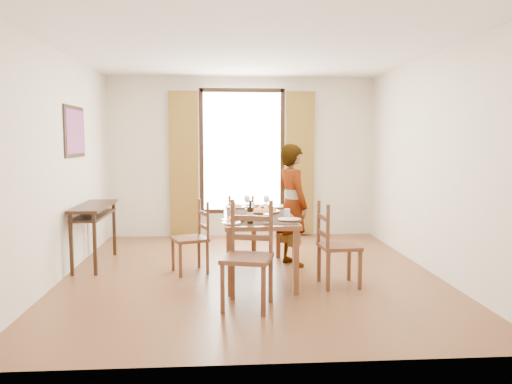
{
  "coord_description": "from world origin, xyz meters",
  "views": [
    {
      "loc": [
        -0.35,
        -6.01,
        1.65
      ],
      "look_at": [
        0.08,
        0.14,
        1.0
      ],
      "focal_mm": 35.0,
      "sensor_mm": 36.0,
      "label": 1
    }
  ],
  "objects": [
    {
      "name": "caprese_plate",
      "position": [
        -0.25,
        -0.75,
        0.78
      ],
      "size": [
        0.2,
        0.2,
        0.04
      ],
      "primitive_type": null,
      "color": "silver",
      "rests_on": "dining_table"
    },
    {
      "name": "plate_nw",
      "position": [
        -0.16,
        0.48,
        0.78
      ],
      "size": [
        0.27,
        0.27,
        0.05
      ],
      "primitive_type": null,
      "color": "silver",
      "rests_on": "dining_table"
    },
    {
      "name": "chair_west",
      "position": [
        -0.72,
        0.11,
        0.42
      ],
      "size": [
        0.51,
        0.51,
        0.9
      ],
      "rotation": [
        0.0,
        0.0,
        -1.22
      ],
      "color": "brown",
      "rests_on": "ground"
    },
    {
      "name": "man",
      "position": [
        0.57,
        0.41,
        0.8
      ],
      "size": [
        0.84,
        0.78,
        1.59
      ],
      "primitive_type": "imported",
      "rotation": [
        0.0,
        0.0,
        1.95
      ],
      "color": "gray",
      "rests_on": "ground"
    },
    {
      "name": "wine_bottle",
      "position": [
        -0.05,
        -0.74,
        0.88
      ],
      "size": [
        0.07,
        0.07,
        0.25
      ],
      "primitive_type": null,
      "color": "black",
      "rests_on": "dining_table"
    },
    {
      "name": "console_table",
      "position": [
        -2.03,
        0.6,
        0.68
      ],
      "size": [
        0.38,
        1.2,
        0.8
      ],
      "color": "black",
      "rests_on": "ground"
    },
    {
      "name": "plate_sw",
      "position": [
        -0.22,
        -0.57,
        0.78
      ],
      "size": [
        0.27,
        0.27,
        0.05
      ],
      "primitive_type": null,
      "color": "silver",
      "rests_on": "dining_table"
    },
    {
      "name": "wine_glass_c",
      "position": [
        -0.03,
        0.35,
        0.85
      ],
      "size": [
        0.08,
        0.08,
        0.18
      ],
      "primitive_type": null,
      "color": "white",
      "rests_on": "dining_table"
    },
    {
      "name": "tumbler_a",
      "position": [
        0.4,
        -0.36,
        0.81
      ],
      "size": [
        0.07,
        0.07,
        0.1
      ],
      "primitive_type": "cylinder",
      "color": "silver",
      "rests_on": "dining_table"
    },
    {
      "name": "wine_glass_b",
      "position": [
        0.22,
        0.31,
        0.85
      ],
      "size": [
        0.08,
        0.08,
        0.18
      ],
      "primitive_type": null,
      "color": "white",
      "rests_on": "dining_table"
    },
    {
      "name": "wine_glass_a",
      "position": [
        -0.0,
        -0.37,
        0.85
      ],
      "size": [
        0.08,
        0.08,
        0.18
      ],
      "primitive_type": null,
      "color": "white",
      "rests_on": "dining_table"
    },
    {
      "name": "chair_south",
      "position": [
        -0.09,
        -1.21,
        0.49
      ],
      "size": [
        0.57,
        0.57,
        1.04
      ],
      "rotation": [
        0.0,
        0.0,
        -0.27
      ],
      "color": "brown",
      "rests_on": "ground"
    },
    {
      "name": "tumbler_b",
      "position": [
        -0.21,
        0.24,
        0.81
      ],
      "size": [
        0.07,
        0.07,
        0.1
      ],
      "primitive_type": "cylinder",
      "color": "silver",
      "rests_on": "dining_table"
    },
    {
      "name": "ground",
      "position": [
        0.0,
        0.0,
        0.0
      ],
      "size": [
        5.0,
        5.0,
        0.0
      ],
      "primitive_type": "plane",
      "color": "#5A2B1C",
      "rests_on": "ground"
    },
    {
      "name": "tumbler_c",
      "position": [
        0.13,
        -0.74,
        0.81
      ],
      "size": [
        0.07,
        0.07,
        0.1
      ],
      "primitive_type": "cylinder",
      "color": "silver",
      "rests_on": "dining_table"
    },
    {
      "name": "pasta_platter",
      "position": [
        0.16,
        0.04,
        0.81
      ],
      "size": [
        0.4,
        0.4,
        0.1
      ],
      "primitive_type": null,
      "color": "#D1581A",
      "rests_on": "dining_table"
    },
    {
      "name": "chair_east",
      "position": [
        0.93,
        -0.57,
        0.44
      ],
      "size": [
        0.46,
        0.46,
        0.95
      ],
      "rotation": [
        0.0,
        0.0,
        1.65
      ],
      "color": "brown",
      "rests_on": "ground"
    },
    {
      "name": "chair_north",
      "position": [
        -0.06,
        1.06,
        0.4
      ],
      "size": [
        0.44,
        0.44,
        0.87
      ],
      "rotation": [
        0.0,
        0.0,
        2.98
      ],
      "color": "brown",
      "rests_on": "ground"
    },
    {
      "name": "dining_table",
      "position": [
        0.09,
        -0.03,
        0.69
      ],
      "size": [
        0.81,
        1.79,
        0.76
      ],
      "color": "brown",
      "rests_on": "ground"
    },
    {
      "name": "room_shell",
      "position": [
        -0.0,
        0.13,
        1.54
      ],
      "size": [
        4.6,
        5.1,
        2.74
      ],
      "color": "silver",
      "rests_on": "ground"
    },
    {
      "name": "plate_se",
      "position": [
        0.4,
        -0.58,
        0.78
      ],
      "size": [
        0.27,
        0.27,
        0.05
      ],
      "primitive_type": null,
      "color": "silver",
      "rests_on": "dining_table"
    },
    {
      "name": "plate_ne",
      "position": [
        0.4,
        0.5,
        0.78
      ],
      "size": [
        0.27,
        0.27,
        0.05
      ],
      "primitive_type": null,
      "color": "silver",
      "rests_on": "dining_table"
    }
  ]
}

